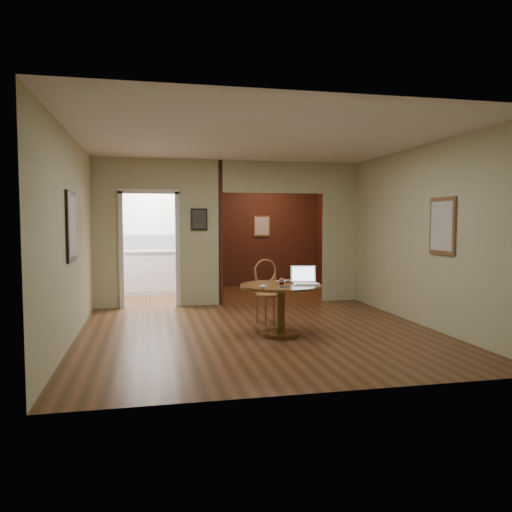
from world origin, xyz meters
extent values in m
plane|color=#412712|center=(0.00, 0.00, 0.00)|extent=(5.00, 5.00, 0.00)
plane|color=silver|center=(0.00, 0.00, 2.70)|extent=(5.00, 5.00, 0.00)
plane|color=#B8B58E|center=(0.00, -2.50, 1.35)|extent=(5.00, 0.00, 5.00)
plane|color=#B8B58E|center=(-2.50, 0.00, 1.35)|extent=(0.00, 5.00, 5.00)
plane|color=#B8B58E|center=(2.50, 0.00, 1.35)|extent=(0.00, 5.00, 5.00)
cube|color=#B8B58E|center=(-2.25, 2.50, 1.35)|extent=(0.50, 2.70, 0.04)
cube|color=#B8B58E|center=(-0.60, 2.50, 1.35)|extent=(0.80, 2.70, 0.04)
cube|color=#B8B58E|center=(2.15, 2.50, 1.35)|extent=(0.70, 2.70, 0.04)
plane|color=silver|center=(-1.35, 4.50, 1.35)|extent=(2.70, 0.00, 2.70)
plane|color=#371910|center=(1.15, 5.00, 1.35)|extent=(2.70, 0.00, 2.70)
cube|color=#371910|center=(-0.20, 3.75, 1.35)|extent=(0.08, 2.50, 2.70)
cube|color=black|center=(-2.48, 0.00, 1.50)|extent=(0.03, 0.70, 0.90)
cube|color=brown|center=(2.48, -0.50, 1.50)|extent=(0.03, 0.60, 0.80)
cube|color=black|center=(-0.60, 2.48, 1.60)|extent=(0.30, 0.03, 0.40)
cube|color=beige|center=(1.15, 4.98, 1.45)|extent=(0.40, 0.03, 0.50)
cube|color=white|center=(-1.35, 4.49, 1.10)|extent=(2.00, 0.02, 0.32)
cylinder|color=brown|center=(0.25, -0.18, 0.02)|extent=(0.52, 0.52, 0.05)
cylinder|color=brown|center=(0.25, -0.18, 0.35)|extent=(0.11, 0.11, 0.61)
cylinder|color=brown|center=(0.25, -0.18, 0.68)|extent=(1.12, 1.12, 0.04)
cylinder|color=#9B6837|center=(0.29, 0.63, 0.44)|extent=(0.50, 0.50, 0.03)
cylinder|color=#9B6837|center=(0.18, 0.46, 0.22)|extent=(0.03, 0.03, 0.44)
cylinder|color=#9B6837|center=(0.47, 0.52, 0.22)|extent=(0.03, 0.03, 0.44)
cylinder|color=#9B6837|center=(0.11, 0.74, 0.22)|extent=(0.03, 0.03, 0.44)
cylinder|color=#9B6837|center=(0.40, 0.81, 0.22)|extent=(0.03, 0.03, 0.44)
cylinder|color=#9B6837|center=(0.09, 0.74, 0.63)|extent=(0.03, 0.03, 0.36)
cylinder|color=#9B6837|center=(0.42, 0.82, 0.63)|extent=(0.03, 0.03, 0.36)
torus|color=#9B6837|center=(0.25, 0.79, 0.79)|extent=(0.38, 0.11, 0.38)
cube|color=white|center=(0.59, -0.24, 0.71)|extent=(0.40, 0.32, 0.02)
cube|color=silver|center=(0.59, -0.27, 0.72)|extent=(0.32, 0.19, 0.00)
cube|color=white|center=(0.59, -0.09, 0.83)|extent=(0.36, 0.14, 0.23)
cube|color=#8D9DB4|center=(0.59, -0.10, 0.83)|extent=(0.31, 0.11, 0.19)
imported|color=#A6A6AA|center=(0.41, 0.06, 0.71)|extent=(0.37, 0.32, 0.02)
ellipsoid|color=white|center=(-0.07, -0.47, 0.72)|extent=(0.11, 0.09, 0.04)
cylinder|color=#0D0D5D|center=(0.22, -0.46, 0.70)|extent=(0.14, 0.07, 0.01)
cube|color=white|center=(-1.35, 4.20, 0.45)|extent=(2.00, 0.55, 0.90)
cube|color=silver|center=(-1.35, 4.20, 0.92)|extent=(2.06, 0.60, 0.04)
sphere|color=#B20C0C|center=(-1.50, 3.91, 0.50)|extent=(0.03, 0.03, 0.03)
sphere|color=#B20C0C|center=(-0.50, 3.91, 0.50)|extent=(0.03, 0.03, 0.03)
ellipsoid|color=#CAB194|center=(-0.55, 4.20, 1.10)|extent=(0.38, 0.34, 0.32)
camera|label=1|loc=(-1.51, -6.73, 1.57)|focal=35.00mm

